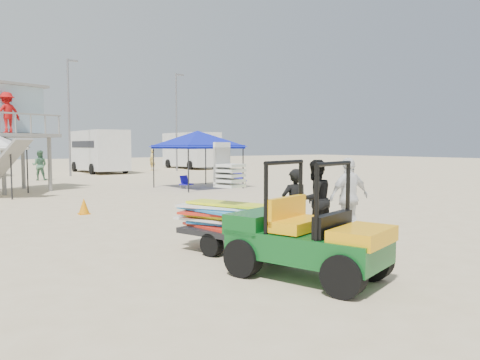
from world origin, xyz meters
TOP-DOWN VIEW (x-y plane):
  - ground at (0.00, 0.00)m, footprint 140.00×140.00m
  - utility_cart at (-0.83, -0.77)m, footprint 1.90×2.69m
  - surf_trailer at (-0.82, 1.57)m, footprint 1.65×2.31m
  - man_left at (0.70, 1.27)m, footprint 0.66×0.50m
  - man_mid at (1.55, 1.52)m, footprint 0.93×0.75m
  - man_right at (2.40, 1.27)m, footprint 1.14×0.60m
  - lifeguard_tower at (-2.20, 17.45)m, footprint 3.85×3.85m
  - canopy_blue at (5.72, 14.09)m, footprint 3.60×3.60m
  - cone_far at (-1.64, 8.37)m, footprint 0.34×0.34m
  - beach_chair_b at (5.06, 14.20)m, footprint 0.70×0.77m
  - beach_chair_c at (8.48, 14.46)m, footprint 0.58×0.62m
  - rv_mid_right at (6.00, 29.99)m, footprint 2.64×7.00m
  - rv_far_right at (15.00, 31.49)m, footprint 2.64×6.60m
  - light_pole_left at (3.00, 27.00)m, footprint 0.14×0.14m
  - light_pole_right at (12.00, 28.50)m, footprint 0.14×0.14m
  - distant_beachgoers at (0.20, 21.92)m, footprint 16.14×14.74m

SIDE VIEW (x-z plane):
  - ground at x=0.00m, z-range 0.00..0.00m
  - cone_far at x=-1.64m, z-range 0.00..0.50m
  - beach_chair_b at x=5.06m, z-range -0.01..0.63m
  - beach_chair_c at x=8.48m, z-range -0.01..0.63m
  - surf_trailer at x=-0.82m, z-range -0.18..1.75m
  - man_left at x=0.70m, z-range 0.00..1.64m
  - utility_cart at x=-0.83m, z-range -0.06..1.79m
  - distant_beachgoers at x=0.20m, z-range -0.04..1.78m
  - man_mid at x=1.55m, z-range 0.00..1.81m
  - man_right at x=2.40m, z-range 0.00..1.85m
  - rv_far_right at x=15.00m, z-range 0.17..3.42m
  - rv_mid_right at x=6.00m, z-range 0.17..3.42m
  - canopy_blue at x=5.72m, z-range 1.08..4.33m
  - lifeguard_tower at x=-2.20m, z-range 1.17..5.96m
  - light_pole_left at x=3.00m, z-range 0.00..8.00m
  - light_pole_right at x=12.00m, z-range 0.00..8.00m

